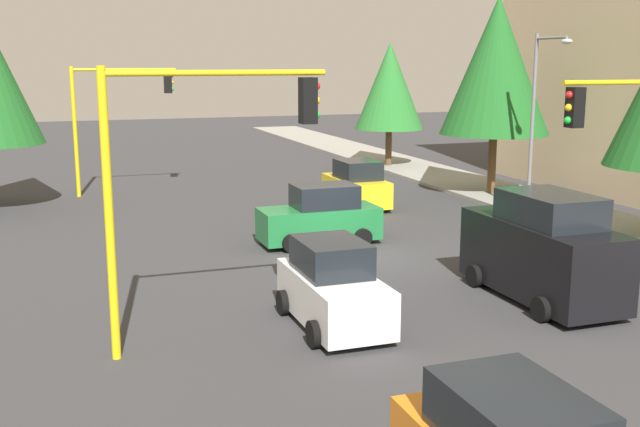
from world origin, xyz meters
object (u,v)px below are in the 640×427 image
Objects in this scene: delivery_van_black at (543,250)px; car_white at (333,288)px; car_green at (320,217)px; car_yellow at (356,186)px; street_lamp_curbside at (539,104)px; tree_roadside_far at (390,86)px; traffic_signal_near_right at (197,153)px; tree_roadside_mid at (496,66)px; traffic_signal_far_right at (116,105)px.

delivery_van_black is 5.66m from car_white.
car_green is 1.08× the size of car_yellow.
tree_roadside_far is (-14.39, 0.30, 0.24)m from street_lamp_curbside.
tree_roadside_mid reaches higher than traffic_signal_near_right.
car_yellow is at bearing -123.69° from street_lamp_curbside.
tree_roadside_mid reaches higher than street_lamp_curbside.
tree_roadside_mid reaches higher than tree_roadside_far.
traffic_signal_near_right is 1.60× the size of car_white.
street_lamp_curbside is at bearing 99.66° from car_green.
car_white is at bearing -24.21° from car_yellow.
car_yellow is at bearing 54.36° from traffic_signal_far_right.
car_green is at bearing -32.55° from car_yellow.
delivery_van_black is at bearing 90.54° from car_white.
street_lamp_curbside is 1.91× the size of car_yellow.
car_green is at bearing -59.69° from tree_roadside_mid.
car_white is at bearing -52.07° from street_lamp_curbside.
tree_roadside_mid reaches higher than delivery_van_black.
tree_roadside_far is at bearing 104.74° from traffic_signal_far_right.
car_yellow is at bearing 155.79° from car_white.
traffic_signal_near_right is 0.67× the size of tree_roadside_mid.
car_yellow is (-13.56, 9.01, -3.25)m from traffic_signal_near_right.
tree_roadside_far reaches higher than traffic_signal_near_right.
traffic_signal_near_right reaches higher than traffic_signal_far_right.
delivery_van_black is 1.22× the size of car_green.
tree_roadside_far is at bearing 149.24° from car_yellow.
tree_roadside_far is at bearing -177.14° from tree_roadside_mid.
car_yellow is (0.44, -6.72, -4.85)m from tree_roadside_mid.
traffic_signal_far_right is 15.73m from tree_roadside_far.
car_yellow is at bearing 178.80° from delivery_van_black.
delivery_van_black is 8.25m from car_green.
car_white is (7.62, -2.38, -0.00)m from car_green.
delivery_van_black reaches higher than car_white.
street_lamp_curbside reaches higher than traffic_signal_far_right.
traffic_signal_near_right reaches higher than car_yellow.
tree_roadside_mid is (6.00, 15.71, 1.69)m from traffic_signal_far_right.
street_lamp_curbside is 10.20m from car_green.
car_green is at bearing 145.67° from traffic_signal_near_right.
car_green is (6.00, -10.26, -4.85)m from tree_roadside_mid.
car_white is (9.23, -11.84, -3.45)m from street_lamp_curbside.
tree_roadside_far is at bearing 147.60° from traffic_signal_near_right.
traffic_signal_far_right is 0.66× the size of tree_roadside_mid.
tree_roadside_far is 19.10m from car_green.
car_white is 14.44m from car_yellow.
car_yellow is (-3.94, -5.92, -3.45)m from street_lamp_curbside.
car_white and car_yellow have the same top height.
tree_roadside_far is at bearing 164.59° from delivery_van_black.
traffic_signal_far_right is 13.55m from car_green.
car_yellow is at bearing 147.45° from car_green.
traffic_signal_near_right is 17.76m from street_lamp_curbside.
traffic_signal_far_right is 21.59m from delivery_van_black.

